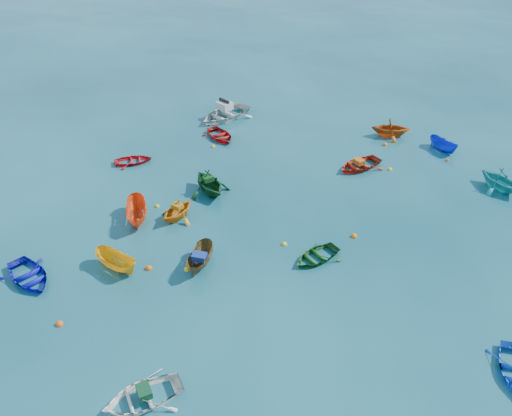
{
  "coord_description": "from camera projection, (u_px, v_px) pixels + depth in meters",
  "views": [
    {
      "loc": [
        0.17,
        -20.3,
        17.86
      ],
      "look_at": [
        0.0,
        5.0,
        0.4
      ],
      "focal_mm": 35.0,
      "sensor_mm": 36.0,
      "label": 1
    }
  ],
  "objects": [
    {
      "name": "dinghy_green_e",
      "position": [
        316.0,
        259.0,
        27.4
      ],
      "size": [
        3.49,
        3.31,
        0.59
      ],
      "primitive_type": "imported",
      "rotation": [
        0.0,
        0.0,
        -0.94
      ],
      "color": "#135317",
      "rests_on": "ground"
    },
    {
      "name": "dinghy_red_ne",
      "position": [
        359.0,
        168.0,
        35.64
      ],
      "size": [
        4.23,
        3.94,
        0.71
      ],
      "primitive_type": "imported",
      "rotation": [
        0.0,
        0.0,
        -0.99
      ],
      "color": "#B3230E",
      "rests_on": "ground"
    },
    {
      "name": "dinghy_red_far",
      "position": [
        220.0,
        138.0,
        39.49
      ],
      "size": [
        3.54,
        3.83,
        0.65
      ],
      "primitive_type": "imported",
      "rotation": [
        0.0,
        0.0,
        0.55
      ],
      "color": "#B4100F",
      "rests_on": "ground"
    },
    {
      "name": "buoy_ye_c",
      "position": [
        284.0,
        245.0,
        28.42
      ],
      "size": [
        0.33,
        0.33,
        0.33
      ],
      "primitive_type": "sphere",
      "color": "yellow",
      "rests_on": "ground"
    },
    {
      "name": "tarp_blue_a",
      "position": [
        199.0,
        257.0,
        26.43
      ],
      "size": [
        0.85,
        0.72,
        0.36
      ],
      "primitive_type": "cube",
      "rotation": [
        0.0,
        0.0,
        -0.24
      ],
      "color": "navy",
      "rests_on": "sampan_brown_mid"
    },
    {
      "name": "buoy_or_a",
      "position": [
        59.0,
        324.0,
        23.49
      ],
      "size": [
        0.37,
        0.37,
        0.37
      ],
      "primitive_type": "sphere",
      "color": "#F24E0D",
      "rests_on": "ground"
    },
    {
      "name": "tarp_orange_a",
      "position": [
        177.0,
        206.0,
        30.15
      ],
      "size": [
        0.78,
        0.74,
        0.3
      ],
      "primitive_type": "cube",
      "rotation": [
        0.0,
        0.0,
        -0.59
      ],
      "color": "#B16C12",
      "rests_on": "dinghy_orange_w"
    },
    {
      "name": "dinghy_orange_w",
      "position": [
        178.0,
        218.0,
        30.58
      ],
      "size": [
        3.28,
        3.38,
        1.36
      ],
      "primitive_type": "imported",
      "rotation": [
        0.0,
        0.0,
        -0.59
      ],
      "color": "orange",
      "rests_on": "ground"
    },
    {
      "name": "dinghy_blue_sw",
      "position": [
        30.0,
        280.0,
        26.02
      ],
      "size": [
        4.05,
        4.06,
        0.69
      ],
      "primitive_type": "imported",
      "rotation": [
        0.0,
        0.0,
        0.78
      ],
      "color": "#0E0EB8",
      "rests_on": "ground"
    },
    {
      "name": "dinghy_cyan_se",
      "position": [
        498.0,
        189.0,
        33.29
      ],
      "size": [
        3.8,
        3.95,
        1.6
      ],
      "primitive_type": "imported",
      "rotation": [
        0.0,
        0.0,
        0.53
      ],
      "color": "teal",
      "rests_on": "ground"
    },
    {
      "name": "buoy_or_e",
      "position": [
        385.0,
        145.0,
        38.51
      ],
      "size": [
        0.38,
        0.38,
        0.38
      ],
      "primitive_type": "sphere",
      "color": "#FF5C0D",
      "rests_on": "ground"
    },
    {
      "name": "motorboat_white",
      "position": [
        225.0,
        118.0,
        42.62
      ],
      "size": [
        5.83,
        5.87,
        1.6
      ],
      "primitive_type": "imported",
      "rotation": [
        0.0,
        0.0,
        -0.76
      ],
      "color": "silver",
      "rests_on": "ground"
    },
    {
      "name": "tarp_orange_b",
      "position": [
        359.0,
        161.0,
        35.29
      ],
      "size": [
        0.85,
        0.9,
        0.35
      ],
      "primitive_type": "cube",
      "rotation": [
        0.0,
        0.0,
        -0.99
      ],
      "color": "#C85A14",
      "rests_on": "dinghy_red_ne"
    },
    {
      "name": "buoy_ye_d",
      "position": [
        213.0,
        147.0,
        38.27
      ],
      "size": [
        0.32,
        0.32,
        0.32
      ],
      "primitive_type": "sphere",
      "color": "yellow",
      "rests_on": "ground"
    },
    {
      "name": "buoy_ye_e",
      "position": [
        390.0,
        170.0,
        35.38
      ],
      "size": [
        0.33,
        0.33,
        0.33
      ],
      "primitive_type": "sphere",
      "color": "yellow",
      "rests_on": "ground"
    },
    {
      "name": "dinghy_orange_far",
      "position": [
        390.0,
        136.0,
        39.81
      ],
      "size": [
        3.23,
        2.86,
        1.58
      ],
      "primitive_type": "imported",
      "rotation": [
        0.0,
        0.0,
        1.48
      ],
      "color": "#BD4E11",
      "rests_on": "ground"
    },
    {
      "name": "dinghy_red_nw",
      "position": [
        134.0,
        163.0,
        36.23
      ],
      "size": [
        3.08,
        2.53,
        0.56
      ],
      "primitive_type": "imported",
      "rotation": [
        0.0,
        0.0,
        1.82
      ],
      "color": "red",
      "rests_on": "ground"
    },
    {
      "name": "sampan_yellow_mid",
      "position": [
        118.0,
        268.0,
        26.75
      ],
      "size": [
        2.98,
        2.53,
        1.11
      ],
      "primitive_type": "imported",
      "rotation": [
        0.0,
        0.0,
        0.96
      ],
      "color": "yellow",
      "rests_on": "ground"
    },
    {
      "name": "sampan_brown_mid",
      "position": [
        201.0,
        265.0,
        26.96
      ],
      "size": [
        1.68,
        2.94,
        1.07
      ],
      "primitive_type": "imported",
      "rotation": [
        0.0,
        0.0,
        -0.24
      ],
      "color": "brown",
      "rests_on": "ground"
    },
    {
      "name": "dinghy_green_n",
      "position": [
        210.0,
        192.0,
        32.96
      ],
      "size": [
        4.02,
        4.17,
        1.69
      ],
      "primitive_type": "imported",
      "rotation": [
        0.0,
        0.0,
        0.55
      ],
      "color": "#0F4118",
      "rests_on": "ground"
    },
    {
      "name": "buoy_or_b",
      "position": [
        354.0,
        237.0,
        29.03
      ],
      "size": [
        0.38,
        0.38,
        0.38
      ],
      "primitive_type": "sphere",
      "color": "orange",
      "rests_on": "ground"
    },
    {
      "name": "buoy_ye_b",
      "position": [
        157.0,
        207.0,
        31.58
      ],
      "size": [
        0.3,
        0.3,
        0.3
      ],
      "primitive_type": "sphere",
      "color": "gold",
      "rests_on": "ground"
    },
    {
      "name": "buoy_or_d",
      "position": [
        447.0,
        161.0,
        36.46
      ],
      "size": [
        0.3,
        0.3,
        0.3
      ],
      "primitive_type": "sphere",
      "color": "#D1500B",
      "rests_on": "ground"
    },
    {
      "name": "tarp_green_b",
      "position": [
        208.0,
        179.0,
        32.46
      ],
      "size": [
        0.85,
        0.8,
        0.33
      ],
      "primitive_type": "cube",
      "rotation": [
        0.0,
        0.0,
        0.55
      ],
      "color": "#114619",
      "rests_on": "dinghy_green_n"
    },
    {
      "name": "dinghy_white_near",
      "position": [
        143.0,
        400.0,
        20.18
      ],
      "size": [
        3.91,
        3.48,
        0.67
      ],
      "primitive_type": "imported",
      "rotation": [
        0.0,
        0.0,
        -1.12
      ],
      "color": "white",
      "rests_on": "ground"
    },
    {
      "name": "buoy_or_c",
      "position": [
        149.0,
        269.0,
        26.73
      ],
      "size": [
        0.38,
        0.38,
        0.38
      ],
      "primitive_type": "sphere",
      "color": "#EF550D",
      "rests_on": "ground"
    },
    {
      "name": "ground",
      "position": [
        255.0,
        267.0,
        26.86
      ],
      "size": [
        160.0,
        160.0,
        0.0
      ],
      "primitive_type": "plane",
      "color": "#0A3A4D",
      "rests_on": "ground"
    },
    {
      "name": "sampan_orange_n",
      "position": [
        138.0,
        220.0,
        30.38
      ],
      "size": [
        1.91,
        3.48,
        1.27
      ],
      "primitive_type": "imported",
      "rotation": [
        0.0,
        0.0,
        0.21
      ],
      "color": "#F94D17",
      "rests_on": "ground"
    },
    {
      "name": "tarp_green_a",
      "position": [
        144.0,
        391.0,
        19.93
      ],
      "size": [
        0.78,
        0.86,
        0.34
      ],
      "primitive_type": "cube",
      "rotation": [
        0.0,
        0.0,
        -1.12
      ],
      "color": "#104023",
      "rests_on": "dinghy_white_near"
    },
    {
      "name": "sampan_blue_far",
      "position": [
        442.0,
        150.0,
        37.86
      ],
      "size": [
        2.1,
        2.7,
        0.99
      ],
      "primitive_type": "imported",
      "rotation": [
        0.0,
        0.0,
        0.52
      ],
      "color": "#102BCF",
      "rests_on": "ground"
    },
    {
      "name": "buoy_ye_a",
      "position": [
        187.0,
        270.0,
        26.66
      ],
      "size": [
        0.36,
        0.36,
        0.36
      ],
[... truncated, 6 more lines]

